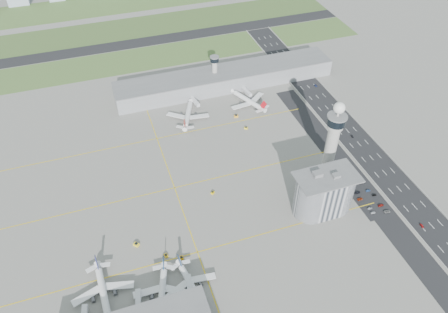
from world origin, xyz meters
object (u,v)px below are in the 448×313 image
object	(u,v)px
jet_bridge_near_2	(191,298)
car_lot_8	(374,195)
jet_bridge_far_0	(192,99)
car_lot_0	(373,213)
tug_1	(166,255)
tug_5	(246,128)
car_hw_4	(277,59)
car_hw_1	(352,136)
airplane_far_b	(248,98)
tug_4	(236,116)
airplane_near_b	(162,291)
car_lot_7	(381,205)
airplane_near_c	(191,283)
secondary_tower	(215,69)
car_lot_1	(370,208)
car_lot_2	(360,199)
car_lot_11	(358,177)
car_lot_4	(351,186)
airplane_near_a	(102,290)
tug_3	(213,193)
airplane_far_a	(188,112)
car_hw_2	(316,86)
car_hw_0	(422,226)
admin_building	(324,193)
car_lot_6	(387,211)
jet_bridge_far_1	(243,89)
tug_2	(181,258)
car_lot_9	(368,191)
car_lot_5	(345,179)
tug_0	(136,244)
car_lot_10	(362,182)

from	to	relation	value
jet_bridge_near_2	car_lot_8	bearing A→B (deg)	-65.82
jet_bridge_far_0	car_lot_0	bearing A→B (deg)	15.73
tug_1	tug_5	world-z (taller)	tug_5
car_hw_4	car_hw_1	bearing A→B (deg)	-90.10
airplane_far_b	tug_5	bearing A→B (deg)	133.86
tug_4	car_hw_1	world-z (taller)	tug_4
jet_bridge_near_2	car_hw_4	xyz separation A→B (m)	(160.85, 239.75, -2.26)
jet_bridge_near_2	tug_1	distance (m)	35.11
airplane_near_b	car_lot_7	distance (m)	162.00
airplane_near_c	tug_4	bearing A→B (deg)	141.59
secondary_tower	car_lot_1	size ratio (longest dim) A/B	9.26
car_lot_2	car_lot_11	distance (m)	22.61
car_lot_8	car_hw_4	xyz separation A→B (m)	(13.77, 202.58, 0.03)
airplane_near_c	car_lot_0	world-z (taller)	airplane_near_c
secondary_tower	car_lot_4	distance (m)	170.02
secondary_tower	airplane_near_c	distance (m)	219.16
airplane_near_a	car_lot_11	distance (m)	196.84
airplane_far_b	tug_3	size ratio (longest dim) A/B	16.47
car_hw_4	car_lot_1	bearing A→B (deg)	-99.16
car_lot_1	car_lot_11	size ratio (longest dim) A/B	0.76
airplane_far_a	car_hw_2	xyz separation A→B (m)	(130.04, 8.87, -5.65)
airplane_far_b	car_lot_1	xyz separation A→B (m)	(34.66, -146.76, -5.72)
jet_bridge_far_0	car_hw_0	xyz separation A→B (m)	(106.34, -190.47, -2.24)
admin_building	jet_bridge_far_0	distance (m)	162.39
tug_4	airplane_near_a	bearing A→B (deg)	148.18
admin_building	car_lot_0	xyz separation A→B (m)	(31.89, -15.94, -14.72)
airplane_near_c	car_hw_4	bearing A→B (deg)	136.16
secondary_tower	car_lot_6	bearing A→B (deg)	-71.51
jet_bridge_far_1	tug_2	size ratio (longest dim) A/B	4.58
car_lot_0	car_lot_9	world-z (taller)	car_lot_0
car_lot_0	car_lot_4	size ratio (longest dim) A/B	0.95
tug_5	car_lot_5	bearing A→B (deg)	-117.73
airplane_far_b	tug_1	xyz separation A→B (m)	(-108.96, -139.49, -5.44)
secondary_tower	car_lot_2	size ratio (longest dim) A/B	7.53
tug_2	car_lot_8	distance (m)	145.14
jet_bridge_far_0	tug_5	distance (m)	62.72
tug_1	tug_2	world-z (taller)	tug_2
jet_bridge_near_2	car_lot_4	world-z (taller)	jet_bridge_near_2
car_lot_0	car_lot_11	world-z (taller)	car_lot_11
admin_building	tug_0	xyz separation A→B (m)	(-127.73, 9.81, -14.26)
tug_5	car_lot_0	distance (m)	126.40
airplane_near_c	car_lot_0	size ratio (longest dim) A/B	10.97
car_hw_2	car_hw_4	bearing A→B (deg)	99.82
airplane_near_b	tug_2	world-z (taller)	airplane_near_b
airplane_near_b	car_hw_4	xyz separation A→B (m)	(175.79, 231.85, -5.06)
car_hw_0	car_lot_10	bearing A→B (deg)	111.54
tug_4	car_hw_2	bearing A→B (deg)	-64.59
airplane_far_a	car_lot_7	distance (m)	175.53
car_lot_9	car_hw_4	xyz separation A→B (m)	(15.55, 197.43, 0.04)
airplane_far_b	car_lot_5	xyz separation A→B (m)	(32.80, -115.99, -5.74)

